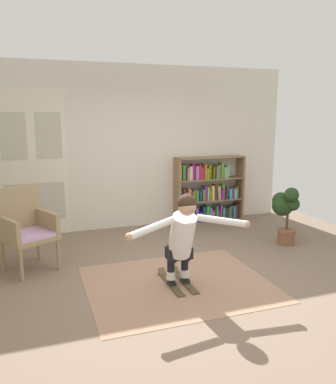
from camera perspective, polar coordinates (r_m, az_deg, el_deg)
ground_plane at (r=4.99m, az=2.17°, el=-12.78°), size 7.20×7.20×0.00m
back_wall at (r=7.07m, az=-5.51°, el=6.50°), size 6.00×0.10×2.90m
double_door at (r=6.83m, az=-19.17°, el=3.90°), size 1.22×0.05×2.45m
rug at (r=4.89m, az=1.44°, el=-13.25°), size 2.19×1.83×0.01m
bookshelf at (r=7.47m, az=5.76°, el=-0.13°), size 1.36×0.30×1.25m
wicker_chair at (r=5.48m, az=-20.12°, el=-4.80°), size 0.81×0.81×1.10m
potted_plant at (r=6.43m, az=16.76°, el=-2.52°), size 0.36×0.46×0.93m
skis_pair at (r=4.91m, az=1.31°, el=-12.91°), size 0.28×0.74×0.07m
person_skier at (r=4.52m, az=2.17°, el=-6.12°), size 1.48×0.54×1.10m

